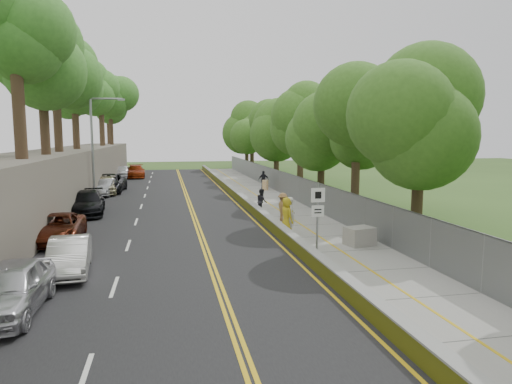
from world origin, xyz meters
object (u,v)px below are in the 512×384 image
at_px(car_2, 58,228).
at_px(painter_0, 287,216).
at_px(construction_barrel, 265,185).
at_px(concrete_block, 360,236).
at_px(streetlight, 95,142).
at_px(signpost, 318,210).
at_px(car_0, 10,289).
at_px(car_1, 69,256).
at_px(person_far, 264,180).

xyz_separation_m(car_2, painter_0, (11.35, -0.49, 0.31)).
xyz_separation_m(construction_barrel, concrete_block, (-0.29, -21.94, -0.05)).
xyz_separation_m(streetlight, signpost, (11.51, -17.02, -2.68)).
bearing_deg(streetlight, car_2, -90.63).
height_order(concrete_block, car_0, car_0).
relative_size(signpost, painter_0, 1.61).
bearing_deg(car_1, construction_barrel, 56.23).
distance_m(car_0, car_2, 9.40).
height_order(streetlight, signpost, streetlight).
height_order(car_2, painter_0, painter_0).
height_order(car_1, car_2, car_2).
bearing_deg(construction_barrel, person_far, 86.20).
bearing_deg(concrete_block, construction_barrel, 89.25).
height_order(signpost, painter_0, signpost).
distance_m(car_2, painter_0, 11.36).
bearing_deg(car_0, person_far, 65.40).
bearing_deg(car_0, car_2, 95.26).
bearing_deg(person_far, signpost, 93.05).
height_order(signpost, car_2, signpost).
relative_size(signpost, construction_barrel, 3.27).
bearing_deg(car_0, car_1, 78.10).
relative_size(signpost, person_far, 1.79).
distance_m(streetlight, painter_0, 17.55).
bearing_deg(construction_barrel, car_0, -116.12).
bearing_deg(car_2, person_far, 51.49).
bearing_deg(construction_barrel, signpost, -96.72).
relative_size(signpost, car_0, 0.70).
xyz_separation_m(signpost, painter_0, (-0.30, 4.02, -0.95)).
distance_m(signpost, car_1, 10.18).
bearing_deg(person_far, construction_barrel, 95.83).
bearing_deg(streetlight, signpost, -55.92).
relative_size(streetlight, concrete_block, 6.29).
bearing_deg(car_2, streetlight, 87.30).
xyz_separation_m(car_0, person_far, (13.68, 28.90, 0.12)).
height_order(concrete_block, painter_0, painter_0).
relative_size(car_0, car_2, 0.92).
xyz_separation_m(signpost, concrete_block, (2.41, 0.95, -1.49)).
height_order(construction_barrel, car_1, car_1).
relative_size(concrete_block, car_1, 0.32).
distance_m(construction_barrel, car_1, 27.10).
distance_m(construction_barrel, car_2, 23.32).
bearing_deg(signpost, concrete_block, 21.51).
xyz_separation_m(concrete_block, car_2, (-14.06, 3.55, 0.23)).
xyz_separation_m(signpost, car_1, (-10.05, -1.03, -1.26)).
relative_size(car_1, person_far, 2.32).
bearing_deg(person_far, car_1, 72.53).
distance_m(construction_barrel, concrete_block, 21.94).
relative_size(construction_barrel, concrete_block, 0.75).
xyz_separation_m(painter_0, person_far, (3.07, 20.02, -0.10)).
bearing_deg(car_0, painter_0, 40.66).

